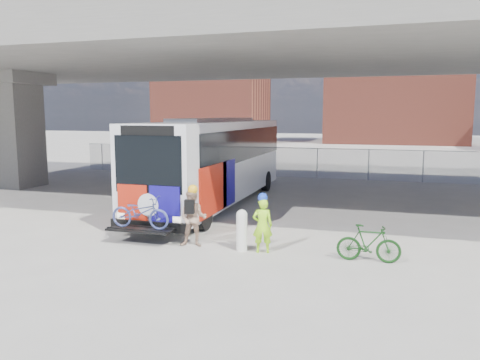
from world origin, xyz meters
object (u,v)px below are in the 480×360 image
at_px(bus, 216,156).
at_px(cyclist_tan, 193,217).
at_px(bike_parked, 369,243).
at_px(bollard, 242,229).
at_px(cyclist_hivis, 262,224).

xyz_separation_m(bus, cyclist_tan, (1.59, -6.32, -1.24)).
height_order(cyclist_tan, bike_parked, cyclist_tan).
xyz_separation_m(bollard, bike_parked, (3.47, -0.00, -0.14)).
distance_m(cyclist_hivis, bike_parked, 2.88).
relative_size(bus, bollard, 10.85).
distance_m(bollard, cyclist_hivis, 0.63).
distance_m(bollard, cyclist_tan, 1.50).
relative_size(bollard, cyclist_hivis, 0.70).
relative_size(cyclist_hivis, bike_parked, 1.03).
relative_size(bus, cyclist_tan, 7.04).
height_order(bus, cyclist_tan, bus).
bearing_deg(cyclist_tan, bus, 92.24).
bearing_deg(bus, bollard, -64.09).
bearing_deg(cyclist_hivis, bus, -76.54).
bearing_deg(bus, bike_parked, -44.01).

